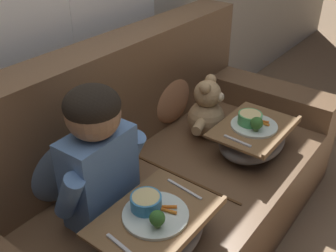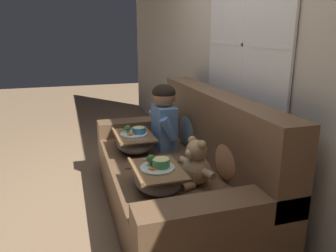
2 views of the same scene
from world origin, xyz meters
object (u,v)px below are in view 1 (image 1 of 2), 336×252
(lap_tray_teddy, at_px, (252,138))
(throw_pillow_behind_child, at_px, (59,156))
(teddy_bear, at_px, (207,112))
(throw_pillow_behind_teddy, at_px, (169,92))
(couch, at_px, (157,180))
(child_figure, at_px, (97,150))
(lap_tray_child, at_px, (156,229))

(lap_tray_teddy, bearing_deg, throw_pillow_behind_child, 145.96)
(throw_pillow_behind_child, bearing_deg, teddy_bear, -17.94)
(throw_pillow_behind_teddy, bearing_deg, couch, -150.70)
(throw_pillow_behind_teddy, height_order, teddy_bear, throw_pillow_behind_teddy)
(child_figure, bearing_deg, lap_tray_teddy, -19.56)
(couch, bearing_deg, teddy_bear, -4.97)
(child_figure, height_order, teddy_bear, child_figure)
(couch, bearing_deg, throw_pillow_behind_teddy, 29.30)
(lap_tray_child, bearing_deg, lap_tray_teddy, -0.04)
(throw_pillow_behind_child, bearing_deg, lap_tray_child, -90.02)
(throw_pillow_behind_teddy, bearing_deg, lap_tray_teddy, -90.07)
(lap_tray_teddy, bearing_deg, couch, 141.69)
(throw_pillow_behind_child, relative_size, lap_tray_child, 0.88)
(child_figure, distance_m, lap_tray_teddy, 0.85)
(throw_pillow_behind_child, xyz_separation_m, teddy_bear, (0.78, -0.25, -0.04))
(throw_pillow_behind_teddy, bearing_deg, lap_tray_child, -146.02)
(couch, height_order, throw_pillow_behind_teddy, couch)
(throw_pillow_behind_child, height_order, teddy_bear, throw_pillow_behind_child)
(throw_pillow_behind_teddy, xyz_separation_m, lap_tray_teddy, (-0.00, -0.52, -0.10))
(couch, relative_size, throw_pillow_behind_child, 4.94)
(child_figure, relative_size, lap_tray_teddy, 1.34)
(child_figure, height_order, lap_tray_child, child_figure)
(child_figure, relative_size, lap_tray_child, 1.26)
(couch, bearing_deg, throw_pillow_behind_child, 150.70)
(child_figure, xyz_separation_m, lap_tray_child, (-0.00, -0.27, -0.24))
(lap_tray_child, bearing_deg, child_figure, 89.95)
(throw_pillow_behind_child, xyz_separation_m, child_figure, (0.00, -0.25, 0.13))
(lap_tray_teddy, bearing_deg, throw_pillow_behind_teddy, 89.93)
(couch, bearing_deg, lap_tray_child, -141.80)
(couch, distance_m, lap_tray_teddy, 0.52)
(throw_pillow_behind_child, height_order, child_figure, child_figure)
(child_figure, xyz_separation_m, teddy_bear, (0.78, -0.00, -0.18))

